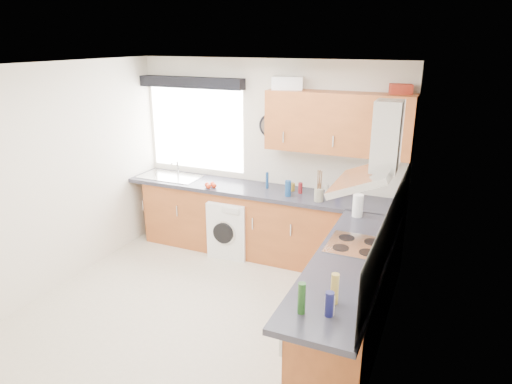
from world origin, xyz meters
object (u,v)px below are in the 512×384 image
at_px(extractor_hood, 375,157).
at_px(upper_cabinets, 338,123).
at_px(washing_machine, 232,226).
at_px(oven, 353,292).

bearing_deg(extractor_hood, upper_cabinets, 116.13).
relative_size(upper_cabinets, washing_machine, 2.25).
distance_m(oven, extractor_hood, 1.35).
bearing_deg(upper_cabinets, washing_machine, -170.06).
xyz_separation_m(oven, washing_machine, (-1.83, 1.10, -0.05)).
xyz_separation_m(oven, upper_cabinets, (-0.55, 1.32, 1.38)).
distance_m(upper_cabinets, washing_machine, 1.93).
bearing_deg(washing_machine, extractor_hood, -35.33).
height_order(oven, upper_cabinets, upper_cabinets).
distance_m(oven, washing_machine, 2.14).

